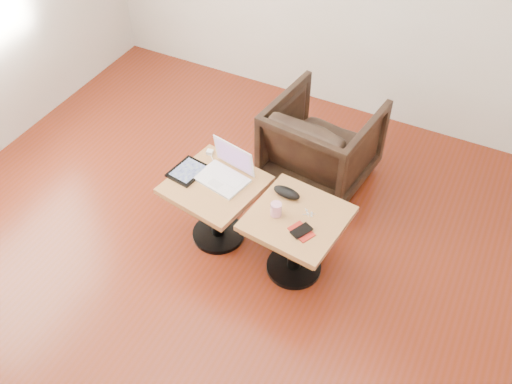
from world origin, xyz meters
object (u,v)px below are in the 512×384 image
at_px(side_table_right, 296,230).
at_px(striped_cup, 276,209).
at_px(armchair, 322,142).
at_px(side_table_left, 216,197).
at_px(laptop, 226,172).

bearing_deg(side_table_right, striped_cup, -154.44).
height_order(striped_cup, armchair, armchair).
bearing_deg(armchair, side_table_left, 73.07).
xyz_separation_m(laptop, armchair, (0.35, 0.79, -0.21)).
distance_m(side_table_right, striped_cup, 0.21).
relative_size(side_table_left, side_table_right, 1.04).
distance_m(side_table_left, side_table_right, 0.58).
distance_m(side_table_left, striped_cup, 0.49).
height_order(side_table_left, laptop, laptop).
bearing_deg(striped_cup, laptop, 160.50).
xyz_separation_m(side_table_right, armchair, (-0.19, 0.89, -0.04)).
relative_size(side_table_left, armchair, 0.87).
distance_m(side_table_right, armchair, 0.91).
height_order(laptop, striped_cup, laptop).
xyz_separation_m(side_table_left, armchair, (0.38, 0.87, -0.04)).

